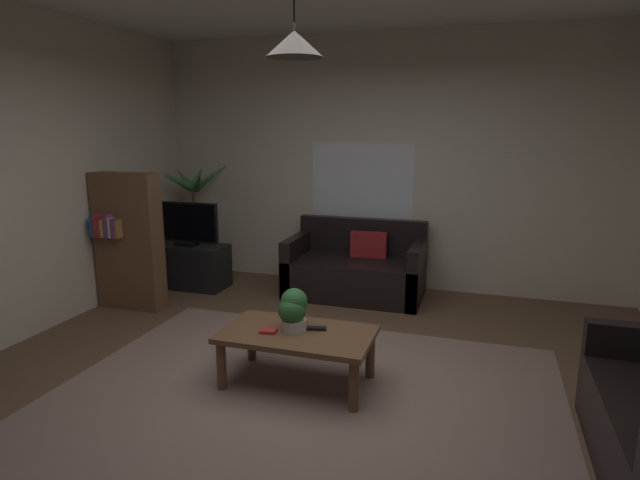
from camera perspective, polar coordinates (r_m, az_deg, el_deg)
floor at (r=3.87m, az=-1.41°, el=-16.47°), size 5.39×5.41×0.02m
rug at (r=3.70m, az=-2.48°, el=-17.70°), size 3.50×2.98×0.01m
wall_back at (r=6.05m, az=7.13°, el=8.32°), size 5.51×0.06×2.87m
window_pane at (r=6.10m, az=4.59°, el=5.41°), size 1.20×0.01×1.09m
couch_under_window at (r=5.81m, az=3.94°, el=-3.40°), size 1.48×0.81×0.82m
coffee_table at (r=3.85m, az=-2.49°, el=-10.83°), size 1.09×0.62×0.40m
book_on_table_0 at (r=3.82m, az=-5.67°, el=-9.85°), size 0.13×0.10×0.02m
remote_on_table_0 at (r=3.85m, az=-0.49°, el=-9.63°), size 0.17×0.09×0.02m
potted_plant_on_table at (r=3.81m, az=-2.95°, el=-7.50°), size 0.21×0.23×0.30m
tv_stand at (r=6.31m, az=-14.13°, el=-2.74°), size 0.90×0.44×0.50m
tv at (r=6.18m, az=-14.48°, el=1.76°), size 0.81×0.16×0.50m
potted_palm_corner at (r=6.60m, az=-13.45°, el=1.88°), size 0.71×0.88×1.45m
bookshelf_corner at (r=5.66m, az=-20.27°, el=-0.09°), size 0.70×0.31×1.40m
pendant_lamp at (r=3.57m, az=-2.82°, el=20.64°), size 0.38×0.38×0.59m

